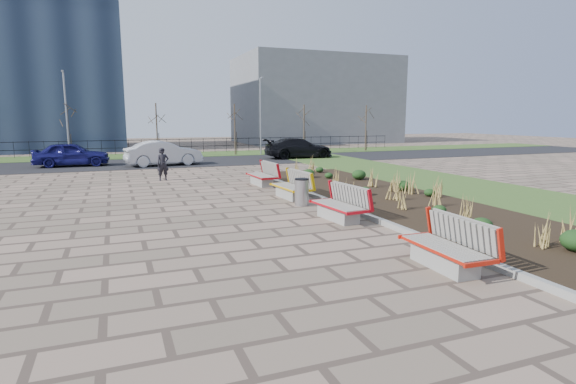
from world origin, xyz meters
name	(u,v)px	position (x,y,z in m)	size (l,w,h in m)	color
ground	(273,259)	(0.00, 0.00, 0.00)	(120.00, 120.00, 0.00)	#846B5B
planting_bed	(389,199)	(6.25, 5.00, 0.05)	(4.50, 18.00, 0.10)	black
planting_curb	(332,202)	(3.92, 5.00, 0.07)	(0.16, 18.00, 0.15)	gray
grass_verge_near	(490,192)	(11.00, 5.00, 0.02)	(5.00, 38.00, 0.04)	#33511E
grass_verge_far	(156,155)	(0.00, 28.00, 0.02)	(80.00, 5.00, 0.04)	#33511E
road	(164,163)	(0.00, 22.00, 0.01)	(80.00, 7.00, 0.02)	black
bench_a	(444,244)	(3.00, -1.78, 0.50)	(0.90, 2.10, 1.00)	red
bench_b	(338,203)	(3.00, 2.81, 0.50)	(0.90, 2.10, 1.00)	red
bench_c	(290,185)	(3.00, 6.67, 0.50)	(0.90, 2.10, 1.00)	#E8AD0C
bench_d	(261,174)	(3.00, 10.18, 0.50)	(0.90, 2.10, 1.00)	#BA0C15
litter_bin	(302,192)	(2.88, 5.28, 0.45)	(0.48, 0.48, 0.91)	#B2B2B7
pedestrian	(163,164)	(-0.93, 13.33, 0.78)	(0.57, 0.37, 1.56)	black
car_blue	(72,154)	(-5.53, 21.73, 0.76)	(1.74, 4.33, 1.48)	navy
car_silver	(163,153)	(-0.21, 20.24, 0.78)	(1.61, 4.62, 1.52)	#B4B6BC
car_black	(299,148)	(9.62, 21.92, 0.75)	(2.05, 5.05, 1.47)	black
tree_b	(68,131)	(-6.00, 26.50, 2.04)	(1.40, 1.40, 4.00)	#4C3D2D
tree_c	(157,130)	(0.00, 26.50, 2.04)	(1.40, 1.40, 4.00)	#4C3D2D
tree_d	(235,129)	(6.00, 26.50, 2.04)	(1.40, 1.40, 4.00)	#4C3D2D
tree_e	(304,129)	(12.00, 26.50, 2.04)	(1.40, 1.40, 4.00)	#4C3D2D
tree_f	(366,128)	(18.00, 26.50, 2.04)	(1.40, 1.40, 4.00)	#4C3D2D
lamp_west	(67,117)	(-6.00, 26.00, 3.04)	(0.24, 0.60, 6.00)	gray
lamp_east	(260,117)	(8.00, 26.00, 3.04)	(0.24, 0.60, 6.00)	gray
railing_fence	(154,146)	(0.00, 29.50, 0.64)	(44.00, 0.10, 1.20)	black
building_grey	(315,101)	(20.00, 42.00, 5.00)	(18.00, 12.00, 10.00)	slate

